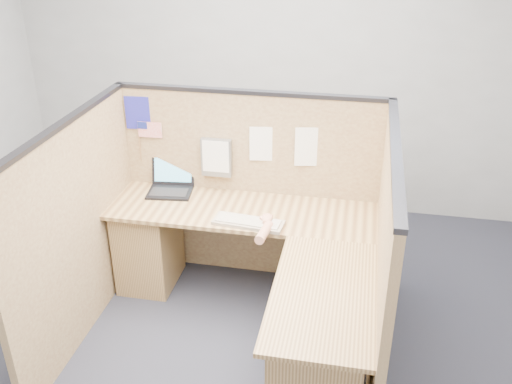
% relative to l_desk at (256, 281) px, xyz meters
% --- Properties ---
extents(floor, '(5.00, 5.00, 0.00)m').
position_rel_l_desk_xyz_m(floor, '(-0.18, -0.29, -0.39)').
color(floor, '#1F202C').
rests_on(floor, ground).
extents(wall_back, '(5.00, 0.00, 5.00)m').
position_rel_l_desk_xyz_m(wall_back, '(-0.18, 1.96, 1.01)').
color(wall_back, gray).
rests_on(wall_back, floor).
extents(cubicle_partitions, '(2.06, 1.83, 1.53)m').
position_rel_l_desk_xyz_m(cubicle_partitions, '(-0.18, 0.14, 0.38)').
color(cubicle_partitions, brown).
rests_on(cubicle_partitions, floor).
extents(l_desk, '(1.95, 1.75, 0.73)m').
position_rel_l_desk_xyz_m(l_desk, '(0.00, 0.00, 0.00)').
color(l_desk, brown).
rests_on(l_desk, floor).
extents(laptop, '(0.36, 0.35, 0.24)m').
position_rel_l_desk_xyz_m(laptop, '(-0.78, 0.60, 0.40)').
color(laptop, black).
rests_on(laptop, l_desk).
extents(keyboard, '(0.51, 0.21, 0.03)m').
position_rel_l_desk_xyz_m(keyboard, '(-0.09, 0.19, 0.35)').
color(keyboard, gray).
rests_on(keyboard, l_desk).
extents(mouse, '(0.11, 0.08, 0.04)m').
position_rel_l_desk_xyz_m(mouse, '(0.03, 0.23, 0.36)').
color(mouse, '#B6B6BB').
rests_on(mouse, l_desk).
extents(hand_forearm, '(0.10, 0.35, 0.07)m').
position_rel_l_desk_xyz_m(hand_forearm, '(0.04, 0.11, 0.37)').
color(hand_forearm, tan).
rests_on(hand_forearm, l_desk).
extents(blue_poster, '(0.19, 0.02, 0.26)m').
position_rel_l_desk_xyz_m(blue_poster, '(-1.05, 0.68, 0.92)').
color(blue_poster, '#202093').
rests_on(blue_poster, cubicle_partitions).
extents(american_flag, '(0.19, 0.01, 0.33)m').
position_rel_l_desk_xyz_m(american_flag, '(-0.98, 0.67, 0.78)').
color(american_flag, olive).
rests_on(american_flag, cubicle_partitions).
extents(file_holder, '(0.23, 0.05, 0.30)m').
position_rel_l_desk_xyz_m(file_holder, '(-0.44, 0.66, 0.62)').
color(file_holder, slate).
rests_on(file_holder, cubicle_partitions).
extents(paper_left, '(0.21, 0.03, 0.27)m').
position_rel_l_desk_xyz_m(paper_left, '(-0.08, 0.68, 0.74)').
color(paper_left, white).
rests_on(paper_left, cubicle_partitions).
extents(paper_right, '(0.23, 0.04, 0.30)m').
position_rel_l_desk_xyz_m(paper_right, '(0.27, 0.68, 0.75)').
color(paper_right, white).
rests_on(paper_right, cubicle_partitions).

